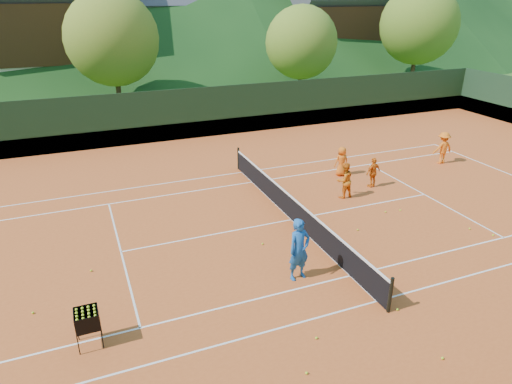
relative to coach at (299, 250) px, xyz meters
name	(u,v)px	position (x,y,z in m)	size (l,w,h in m)	color
ground	(292,220)	(1.54, 3.59, -1.01)	(400.00, 400.00, 0.00)	#284C18
clay_court	(292,220)	(1.54, 3.59, -1.00)	(40.00, 24.00, 0.02)	#B64C1D
coach	(299,250)	(0.00, 0.00, 0.00)	(0.72, 0.47, 1.98)	#1955A5
student_a	(344,180)	(4.53, 4.68, -0.22)	(0.75, 0.59, 1.55)	orange
student_b	(373,172)	(6.35, 5.20, -0.30)	(0.80, 0.34, 1.37)	orange
student_c	(342,161)	(5.79, 6.94, -0.28)	(0.69, 0.45, 1.41)	orange
student_d	(443,148)	(11.47, 6.49, -0.17)	(1.06, 0.61, 1.64)	orange
tennis_ball_1	(400,210)	(5.92, 2.65, -0.95)	(0.07, 0.07, 0.07)	#B2DF25
tennis_ball_3	(263,244)	(-0.24, 2.25, -0.95)	(0.07, 0.07, 0.07)	#B2DF25
tennis_ball_5	(386,212)	(5.28, 2.74, -0.95)	(0.07, 0.07, 0.07)	#B2DF25
tennis_ball_7	(470,229)	(7.29, 0.40, -0.95)	(0.07, 0.07, 0.07)	#B2DF25
tennis_ball_9	(316,338)	(-0.80, -2.61, -0.95)	(0.07, 0.07, 0.07)	#B2DF25
tennis_ball_11	(335,246)	(1.99, 1.15, -0.95)	(0.07, 0.07, 0.07)	#B2DF25
tennis_ball_12	(307,373)	(-1.58, -3.55, -0.95)	(0.07, 0.07, 0.07)	#B2DF25
tennis_ball_13	(91,271)	(-5.87, 2.72, -0.95)	(0.07, 0.07, 0.07)	#B2DF25
tennis_ball_14	(397,310)	(1.81, -2.45, -0.95)	(0.07, 0.07, 0.07)	#B2DF25
tennis_ball_15	(358,230)	(3.40, 1.88, -0.95)	(0.07, 0.07, 0.07)	#B2DF25
tennis_ball_16	(33,313)	(-7.47, 1.15, -0.95)	(0.07, 0.07, 0.07)	#B2DF25
tennis_ball_17	(493,235)	(7.69, -0.29, -0.95)	(0.07, 0.07, 0.07)	#B2DF25
tennis_ball_18	(442,358)	(1.64, -4.35, -0.95)	(0.07, 0.07, 0.07)	#B2DF25
court_lines	(292,220)	(1.54, 3.59, -0.99)	(23.83, 11.03, 0.00)	white
tennis_net	(292,208)	(1.54, 3.59, -0.49)	(0.10, 12.07, 1.10)	black
perimeter_fence	(293,190)	(1.54, 3.59, 0.26)	(40.40, 24.24, 3.00)	black
ball_hopper	(87,320)	(-6.08, -0.68, -0.24)	(0.57, 0.57, 1.00)	black
chalet_left	(23,25)	(-8.46, 33.59, 4.64)	(13.80, 9.93, 12.92)	beige
chalet_mid	(199,26)	(7.54, 37.59, 3.98)	(12.65, 8.82, 11.45)	beige
chalet_right	(339,22)	(21.54, 33.59, 4.25)	(11.50, 8.82, 11.91)	beige
tree_b	(112,39)	(-2.46, 23.59, 4.19)	(6.40, 6.40, 8.40)	#41291A
tree_c	(301,43)	(11.54, 22.59, 3.54)	(5.60, 5.60, 7.35)	#432A1A
tree_d	(419,25)	(23.54, 23.59, 4.51)	(6.80, 6.80, 8.93)	#3B2717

